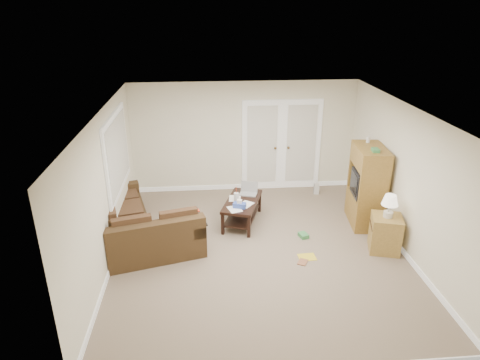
{
  "coord_description": "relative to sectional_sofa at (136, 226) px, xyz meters",
  "views": [
    {
      "loc": [
        -0.89,
        -6.43,
        4.07
      ],
      "look_at": [
        -0.28,
        0.64,
        1.1
      ],
      "focal_mm": 32.0,
      "sensor_mm": 36.0,
      "label": 1
    }
  ],
  "objects": [
    {
      "name": "baseboards",
      "position": [
        2.18,
        -0.55,
        -0.25
      ],
      "size": [
        5.0,
        5.5,
        0.1
      ],
      "primitive_type": null,
      "color": "white",
      "rests_on": "floor"
    },
    {
      "name": "sectional_sofa",
      "position": [
        0.0,
        0.0,
        0.0
      ],
      "size": [
        2.24,
        2.62,
        0.77
      ],
      "rotation": [
        0.0,
        0.0,
        0.26
      ],
      "color": "#45301A",
      "rests_on": "floor"
    },
    {
      "name": "wall_back",
      "position": [
        2.18,
        2.2,
        0.95
      ],
      "size": [
        5.0,
        0.02,
        2.5
      ],
      "primitive_type": "cube",
      "color": "white",
      "rests_on": "floor"
    },
    {
      "name": "wall_left",
      "position": [
        -0.32,
        -0.55,
        0.95
      ],
      "size": [
        0.02,
        5.5,
        2.5
      ],
      "primitive_type": "cube",
      "color": "white",
      "rests_on": "floor"
    },
    {
      "name": "floor_magazine",
      "position": [
        2.98,
        -0.83,
        -0.3
      ],
      "size": [
        0.31,
        0.25,
        0.01
      ],
      "primitive_type": "cube",
      "rotation": [
        0.0,
        0.0,
        0.05
      ],
      "color": "yellow",
      "rests_on": "floor"
    },
    {
      "name": "side_cabinet",
      "position": [
        4.38,
        -0.71,
        0.08
      ],
      "size": [
        0.62,
        0.62,
        1.07
      ],
      "rotation": [
        0.0,
        0.0,
        -0.28
      ],
      "color": "#A5813C",
      "rests_on": "floor"
    },
    {
      "name": "wall_right",
      "position": [
        4.68,
        -0.55,
        0.95
      ],
      "size": [
        0.02,
        5.5,
        2.5
      ],
      "primitive_type": "cube",
      "color": "white",
      "rests_on": "floor"
    },
    {
      "name": "wall_front",
      "position": [
        2.18,
        -3.3,
        0.95
      ],
      "size": [
        5.0,
        0.02,
        2.5
      ],
      "primitive_type": "cube",
      "color": "white",
      "rests_on": "floor"
    },
    {
      "name": "floor",
      "position": [
        2.18,
        -0.55,
        -0.3
      ],
      "size": [
        5.5,
        5.5,
        0.0
      ],
      "primitive_type": "plane",
      "color": "gray",
      "rests_on": "ground"
    },
    {
      "name": "french_doors",
      "position": [
        3.03,
        2.16,
        0.73
      ],
      "size": [
        1.8,
        0.05,
        2.13
      ],
      "color": "white",
      "rests_on": "floor"
    },
    {
      "name": "tv_armoire",
      "position": [
        4.37,
        0.33,
        0.49
      ],
      "size": [
        0.64,
        1.03,
        1.68
      ],
      "rotation": [
        0.0,
        0.0,
        -0.11
      ],
      "color": "olive",
      "rests_on": "floor"
    },
    {
      "name": "floor_greenbox",
      "position": [
        3.07,
        -0.16,
        -0.26
      ],
      "size": [
        0.19,
        0.22,
        0.08
      ],
      "primitive_type": "cube",
      "rotation": [
        0.0,
        0.0,
        0.29
      ],
      "color": "#3C8445",
      "rests_on": "floor"
    },
    {
      "name": "coffee_table",
      "position": [
        1.99,
        0.54,
        -0.04
      ],
      "size": [
        0.92,
        1.3,
        0.8
      ],
      "rotation": [
        0.0,
        0.0,
        -0.31
      ],
      "color": "black",
      "rests_on": "floor"
    },
    {
      "name": "ceiling",
      "position": [
        2.18,
        -0.55,
        2.2
      ],
      "size": [
        5.0,
        5.5,
        0.02
      ],
      "primitive_type": "cube",
      "color": "white",
      "rests_on": "wall_back"
    },
    {
      "name": "window_left",
      "position": [
        -0.29,
        0.45,
        1.25
      ],
      "size": [
        0.05,
        1.92,
        1.42
      ],
      "color": "white",
      "rests_on": "wall_left"
    },
    {
      "name": "space_heater",
      "position": [
        3.79,
        1.74,
        -0.16
      ],
      "size": [
        0.12,
        0.1,
        0.28
      ],
      "primitive_type": "cube",
      "rotation": [
        0.0,
        0.0,
        -0.09
      ],
      "color": "silver",
      "rests_on": "floor"
    },
    {
      "name": "floor_book",
      "position": [
        2.81,
        -0.95,
        -0.29
      ],
      "size": [
        0.22,
        0.24,
        0.02
      ],
      "primitive_type": "imported",
      "rotation": [
        0.0,
        0.0,
        -0.49
      ],
      "color": "brown",
      "rests_on": "floor"
    }
  ]
}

